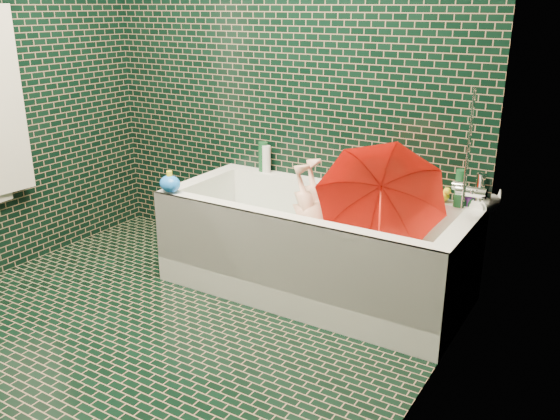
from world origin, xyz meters
The scene contains 18 objects.
floor centered at (0.00, 0.00, 0.00)m, with size 2.80×2.80×0.00m, color black.
wall_back centered at (0.00, 1.40, 1.25)m, with size 2.80×2.80×0.00m, color black.
wall_right centered at (1.30, 0.00, 1.25)m, with size 2.80×2.80×0.00m, color black.
bathtub centered at (0.45, 1.01, 0.21)m, with size 1.70×0.75×0.55m.
bath_mat centered at (0.45, 1.02, 0.16)m, with size 1.35×0.47×0.01m, color green.
water centered at (0.45, 1.02, 0.30)m, with size 1.48×0.53×0.00m, color silver.
faucet centered at (1.26, 1.02, 0.77)m, with size 0.18×0.19×0.55m.
child centered at (0.44, 1.07, 0.31)m, with size 0.31×0.21×0.86m, color #EAAE92.
umbrella centered at (0.84, 1.00, 0.56)m, with size 0.66×0.66×0.58m, color red.
soap_bottle_a centered at (1.25, 1.31, 0.55)m, with size 0.10×0.10×0.26m, color white.
soap_bottle_b centered at (1.16, 1.35, 0.55)m, with size 0.10×0.10×0.21m, color #4D1E72.
soap_bottle_c centered at (1.18, 1.33, 0.55)m, with size 0.12×0.12×0.16m, color #134322.
bottle_right_tall centered at (1.16, 1.31, 0.65)m, with size 0.06×0.06×0.20m, color #134322.
bottle_right_pump centered at (1.25, 1.35, 0.64)m, with size 0.05×0.05×0.19m, color silver.
bottle_left_tall centered at (-0.11, 1.36, 0.65)m, with size 0.06×0.06×0.19m, color #134322.
bottle_left_short centered at (-0.08, 1.34, 0.64)m, with size 0.05×0.05×0.17m, color white.
rubber_duck centered at (1.06, 1.34, 0.59)m, with size 0.11×0.09×0.08m.
bath_toy centered at (-0.31, 0.69, 0.60)m, with size 0.14×0.12×0.12m.
Camera 1 is at (1.90, -1.72, 1.57)m, focal length 38.00 mm.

